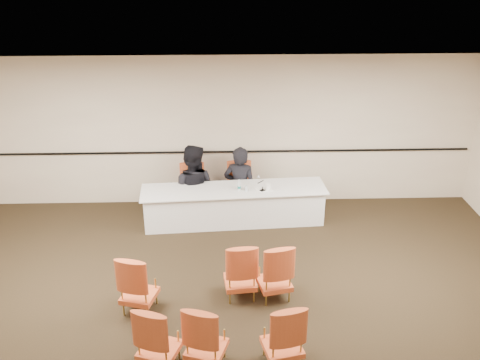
% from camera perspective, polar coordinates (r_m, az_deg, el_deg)
% --- Properties ---
extents(floor, '(10.00, 10.00, 0.00)m').
position_cam_1_polar(floor, '(7.71, -1.51, -15.56)').
color(floor, black).
rests_on(floor, ground).
extents(ceiling, '(10.00, 10.00, 0.00)m').
position_cam_1_polar(ceiling, '(6.23, -1.81, 6.12)').
color(ceiling, silver).
rests_on(ceiling, ground).
extents(wall_back, '(10.00, 0.04, 3.00)m').
position_cam_1_polar(wall_back, '(10.50, -1.79, 5.14)').
color(wall_back, beige).
rests_on(wall_back, ground).
extents(wall_rail, '(9.80, 0.04, 0.03)m').
position_cam_1_polar(wall_rail, '(10.60, -1.76, 3.03)').
color(wall_rail, black).
rests_on(wall_rail, wall_back).
extents(panel_table, '(3.50, 1.03, 0.69)m').
position_cam_1_polar(panel_table, '(10.12, -0.64, -2.72)').
color(panel_table, white).
rests_on(panel_table, ground).
extents(panelist_main, '(0.75, 0.59, 1.80)m').
position_cam_1_polar(panelist_main, '(10.58, 0.01, -1.02)').
color(panelist_main, black).
rests_on(panelist_main, ground).
extents(panelist_main_chair, '(0.53, 0.53, 0.95)m').
position_cam_1_polar(panelist_main_chair, '(10.55, 0.01, -0.76)').
color(panelist_main_chair, '#BB4321').
rests_on(panelist_main_chair, ground).
extents(panelist_second, '(1.06, 0.90, 1.91)m').
position_cam_1_polar(panelist_second, '(10.53, -5.06, -1.17)').
color(panelist_second, black).
rests_on(panelist_second, ground).
extents(panelist_second_chair, '(0.53, 0.53, 0.95)m').
position_cam_1_polar(panelist_second_chair, '(10.51, -5.07, -0.97)').
color(panelist_second_chair, '#BB4321').
rests_on(panelist_second_chair, ground).
extents(papers, '(0.34, 0.28, 0.00)m').
position_cam_1_polar(papers, '(9.96, 2.53, -0.99)').
color(papers, white).
rests_on(papers, panel_table).
extents(microphone, '(0.17, 0.21, 0.26)m').
position_cam_1_polar(microphone, '(9.85, 2.41, -0.48)').
color(microphone, black).
rests_on(microphone, panel_table).
extents(water_bottle, '(0.07, 0.07, 0.21)m').
position_cam_1_polar(water_bottle, '(9.88, -0.09, -0.53)').
color(water_bottle, '#167B78').
rests_on(water_bottle, panel_table).
extents(drinking_glass, '(0.08, 0.08, 0.10)m').
position_cam_1_polar(drinking_glass, '(9.88, 0.70, -0.89)').
color(drinking_glass, silver).
rests_on(drinking_glass, panel_table).
extents(coffee_cup, '(0.10, 0.10, 0.14)m').
position_cam_1_polar(coffee_cup, '(9.89, 3.01, -0.77)').
color(coffee_cup, white).
rests_on(coffee_cup, panel_table).
extents(aud_chair_front_left, '(0.62, 0.62, 0.95)m').
position_cam_1_polar(aud_chair_front_left, '(7.89, -10.79, -10.67)').
color(aud_chair_front_left, '#BB4321').
rests_on(aud_chair_front_left, ground).
extents(aud_chair_front_mid, '(0.55, 0.55, 0.95)m').
position_cam_1_polar(aud_chair_front_mid, '(8.03, 0.03, -9.49)').
color(aud_chair_front_mid, '#BB4321').
rests_on(aud_chair_front_mid, ground).
extents(aud_chair_front_right, '(0.60, 0.60, 0.95)m').
position_cam_1_polar(aud_chair_front_right, '(8.03, 3.71, -9.58)').
color(aud_chair_front_right, '#BB4321').
rests_on(aud_chair_front_right, ground).
extents(aud_chair_back_left, '(0.64, 0.64, 0.95)m').
position_cam_1_polar(aud_chair_back_left, '(6.95, -8.70, -16.07)').
color(aud_chair_back_left, '#BB4321').
rests_on(aud_chair_back_left, ground).
extents(aud_chair_back_mid, '(0.63, 0.63, 0.95)m').
position_cam_1_polar(aud_chair_back_mid, '(6.90, -3.65, -16.11)').
color(aud_chair_back_mid, '#BB4321').
rests_on(aud_chair_back_mid, ground).
extents(aud_chair_back_right, '(0.60, 0.60, 0.95)m').
position_cam_1_polar(aud_chair_back_right, '(6.93, 4.57, -15.92)').
color(aud_chair_back_right, '#BB4321').
rests_on(aud_chair_back_right, ground).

